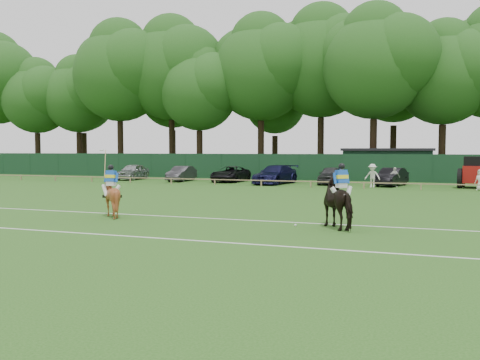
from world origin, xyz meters
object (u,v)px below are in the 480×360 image
at_px(horse_dark, 341,203).
at_px(suv_black, 231,174).
at_px(hatch_grey, 331,175).
at_px(spectator_mid, 394,177).
at_px(utility_shed, 388,164).
at_px(estate_black, 391,177).
at_px(sedan_silver, 132,172).
at_px(sedan_navy, 275,175).
at_px(tractor, 473,173).
at_px(spectator_right, 480,180).
at_px(spectator_left, 372,176).
at_px(polo_ball, 295,225).
at_px(sedan_grey, 182,174).
at_px(horse_chestnut, 111,197).

height_order(horse_dark, suv_black, horse_dark).
relative_size(horse_dark, hatch_grey, 0.50).
height_order(suv_black, spectator_mid, spectator_mid).
bearing_deg(utility_shed, estate_black, -84.77).
height_order(sedan_silver, sedan_navy, sedan_navy).
bearing_deg(tractor, horse_dark, -97.57).
relative_size(spectator_right, tractor, 0.49).
relative_size(spectator_left, utility_shed, 0.22).
bearing_deg(hatch_grey, polo_ball, -85.03).
height_order(spectator_left, tractor, tractor).
distance_m(sedan_navy, spectator_left, 8.24).
relative_size(sedan_grey, estate_black, 0.96).
bearing_deg(sedan_silver, horse_dark, -50.10).
height_order(hatch_grey, tractor, tractor).
height_order(suv_black, sedan_navy, sedan_navy).
xyz_separation_m(spectator_left, utility_shed, (0.52, 10.50, 0.63)).
height_order(sedan_navy, hatch_grey, sedan_navy).
relative_size(horse_dark, suv_black, 0.44).
xyz_separation_m(suv_black, spectator_mid, (14.27, -1.83, 0.07)).
height_order(hatch_grey, spectator_right, hatch_grey).
bearing_deg(horse_chestnut, suv_black, -86.48).
xyz_separation_m(sedan_silver, polo_ball, (21.85, -24.19, -0.73)).
xyz_separation_m(sedan_grey, estate_black, (18.61, -0.15, 0.03)).
relative_size(horse_chestnut, tractor, 0.55).
xyz_separation_m(suv_black, utility_shed, (13.21, 7.73, 0.84)).
relative_size(spectator_left, spectator_right, 1.20).
bearing_deg(polo_ball, spectator_mid, 83.42).
bearing_deg(tractor, utility_shed, 135.82).
bearing_deg(utility_shed, tractor, -52.32).
xyz_separation_m(horse_dark, spectator_right, (6.81, 20.95, -0.19)).
bearing_deg(horse_dark, sedan_navy, -106.92).
distance_m(sedan_navy, tractor, 15.34).
bearing_deg(sedan_silver, sedan_grey, -10.20).
distance_m(horse_dark, sedan_navy, 24.37).
bearing_deg(tractor, spectator_right, -74.27).
xyz_separation_m(horse_chestnut, estate_black, (10.42, 23.47, -0.12)).
bearing_deg(estate_black, spectator_mid, -61.01).
bearing_deg(estate_black, spectator_left, -107.69).
distance_m(sedan_silver, sedan_navy, 14.79).
distance_m(horse_dark, sedan_silver, 33.68).
distance_m(suv_black, spectator_left, 12.99).
bearing_deg(suv_black, estate_black, -0.59).
xyz_separation_m(sedan_grey, hatch_grey, (13.72, 0.22, 0.06)).
height_order(hatch_grey, spectator_left, spectator_left).
bearing_deg(spectator_left, sedan_grey, 179.67).
height_order(horse_chestnut, sedan_navy, horse_chestnut).
relative_size(horse_chestnut, sedan_navy, 0.31).
bearing_deg(spectator_left, spectator_mid, 37.34).
bearing_deg(sedan_silver, spectator_mid, -8.70).
xyz_separation_m(sedan_silver, suv_black, (10.16, 0.01, -0.07)).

